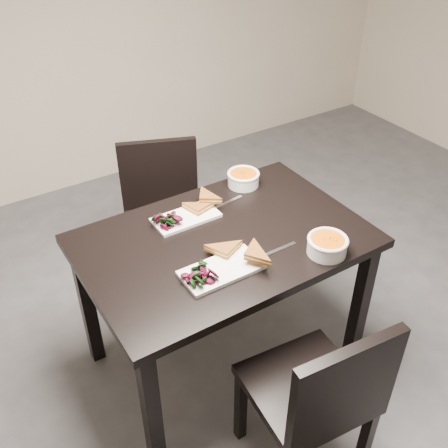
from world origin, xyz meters
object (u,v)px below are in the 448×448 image
at_px(chair_far, 163,211).
at_px(plate_near, 222,270).
at_px(plate_far, 186,218).
at_px(chair_near, 320,395).
at_px(table, 224,255).
at_px(soup_bowl_near, 327,245).
at_px(soup_bowl_far, 243,178).

height_order(chair_far, plate_near, chair_far).
bearing_deg(plate_far, chair_near, -87.04).
xyz_separation_m(chair_near, chair_far, (0.06, 1.36, 0.00)).
height_order(table, chair_far, chair_far).
distance_m(soup_bowl_near, plate_far, 0.63).
height_order(chair_near, chair_far, same).
distance_m(table, plate_far, 0.24).
bearing_deg(soup_bowl_near, chair_near, -130.65).
relative_size(chair_near, plate_far, 2.90).
bearing_deg(plate_near, plate_far, 81.85).
bearing_deg(table, plate_far, 108.97).
relative_size(chair_far, soup_bowl_near, 5.10).
xyz_separation_m(plate_far, soup_bowl_far, (0.38, 0.10, 0.03)).
xyz_separation_m(chair_near, soup_bowl_near, (0.32, 0.37, 0.31)).
relative_size(chair_far, plate_near, 2.64).
relative_size(chair_near, plate_near, 2.64).
relative_size(plate_near, plate_far, 1.10).
bearing_deg(chair_near, table, 93.63).
bearing_deg(table, chair_near, -92.05).
relative_size(chair_near, chair_far, 1.00).
distance_m(plate_near, plate_far, 0.39).
bearing_deg(soup_bowl_near, plate_far, 125.46).
bearing_deg(soup_bowl_far, plate_near, -131.57).
height_order(chair_near, soup_bowl_near, chair_near).
bearing_deg(chair_far, table, -71.20).
height_order(chair_far, plate_far, chair_far).
height_order(chair_near, plate_far, chair_near).
distance_m(chair_near, soup_bowl_near, 0.58).
bearing_deg(soup_bowl_near, table, 133.69).
distance_m(plate_near, soup_bowl_near, 0.44).
height_order(table, plate_far, plate_far).
bearing_deg(soup_bowl_far, chair_near, -108.49).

